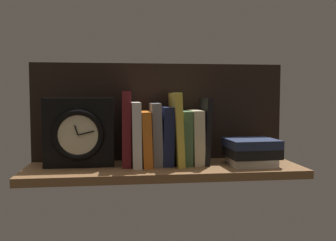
{
  "coord_description": "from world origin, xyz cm",
  "views": [
    {
      "loc": [
        -13.66,
        -115.04,
        22.54
      ],
      "look_at": [
        1.6,
        3.21,
        14.09
      ],
      "focal_mm": 39.9,
      "sensor_mm": 36.0,
      "label": 1
    }
  ],
  "objects_px": {
    "framed_clock": "(79,133)",
    "book_stack_side": "(251,151)",
    "book_white_catcher": "(136,134)",
    "book_orange_pandolfini": "(146,138)",
    "book_yellow_seinlanguage": "(176,129)",
    "book_maroon_dawkins": "(126,128)",
    "book_black_skeptic": "(205,131)",
    "book_gray_chess": "(156,134)",
    "book_cream_twain": "(196,137)",
    "book_navy_bierce": "(167,136)",
    "book_green_romantic": "(185,137)"
  },
  "relations": [
    {
      "from": "book_cream_twain",
      "to": "framed_clock",
      "type": "bearing_deg",
      "value": -178.18
    },
    {
      "from": "book_maroon_dawkins",
      "to": "book_yellow_seinlanguage",
      "type": "xyz_separation_m",
      "value": [
        0.16,
        0.0,
        -0.0
      ]
    },
    {
      "from": "book_gray_chess",
      "to": "book_white_catcher",
      "type": "bearing_deg",
      "value": 180.0
    },
    {
      "from": "book_white_catcher",
      "to": "framed_clock",
      "type": "bearing_deg",
      "value": -176.17
    },
    {
      "from": "book_cream_twain",
      "to": "book_stack_side",
      "type": "xyz_separation_m",
      "value": [
        0.17,
        -0.05,
        -0.04
      ]
    },
    {
      "from": "book_navy_bierce",
      "to": "book_orange_pandolfini",
      "type": "bearing_deg",
      "value": 180.0
    },
    {
      "from": "book_maroon_dawkins",
      "to": "book_black_skeptic",
      "type": "xyz_separation_m",
      "value": [
        0.25,
        0.0,
        -0.01
      ]
    },
    {
      "from": "book_maroon_dawkins",
      "to": "book_stack_side",
      "type": "distance_m",
      "value": 0.4
    },
    {
      "from": "book_black_skeptic",
      "to": "framed_clock",
      "type": "relative_size",
      "value": 0.99
    },
    {
      "from": "book_orange_pandolfini",
      "to": "book_stack_side",
      "type": "relative_size",
      "value": 1.06
    },
    {
      "from": "book_white_catcher",
      "to": "book_navy_bierce",
      "type": "bearing_deg",
      "value": 0.0
    },
    {
      "from": "framed_clock",
      "to": "book_stack_side",
      "type": "relative_size",
      "value": 1.32
    },
    {
      "from": "book_gray_chess",
      "to": "book_cream_twain",
      "type": "bearing_deg",
      "value": 0.0
    },
    {
      "from": "book_black_skeptic",
      "to": "book_orange_pandolfini",
      "type": "bearing_deg",
      "value": 180.0
    },
    {
      "from": "framed_clock",
      "to": "book_stack_side",
      "type": "xyz_separation_m",
      "value": [
        0.54,
        -0.04,
        -0.06
      ]
    },
    {
      "from": "book_white_catcher",
      "to": "framed_clock",
      "type": "distance_m",
      "value": 0.18
    },
    {
      "from": "book_green_romantic",
      "to": "book_cream_twain",
      "type": "height_order",
      "value": "book_cream_twain"
    },
    {
      "from": "book_gray_chess",
      "to": "framed_clock",
      "type": "bearing_deg",
      "value": -177.18
    },
    {
      "from": "book_orange_pandolfini",
      "to": "book_yellow_seinlanguage",
      "type": "height_order",
      "value": "book_yellow_seinlanguage"
    },
    {
      "from": "book_stack_side",
      "to": "book_white_catcher",
      "type": "bearing_deg",
      "value": 171.85
    },
    {
      "from": "book_white_catcher",
      "to": "book_yellow_seinlanguage",
      "type": "xyz_separation_m",
      "value": [
        0.13,
        0.0,
        0.01
      ]
    },
    {
      "from": "book_cream_twain",
      "to": "book_stack_side",
      "type": "relative_size",
      "value": 1.07
    },
    {
      "from": "book_green_romantic",
      "to": "book_stack_side",
      "type": "bearing_deg",
      "value": -14.26
    },
    {
      "from": "book_orange_pandolfini",
      "to": "book_navy_bierce",
      "type": "height_order",
      "value": "book_navy_bierce"
    },
    {
      "from": "book_gray_chess",
      "to": "framed_clock",
      "type": "relative_size",
      "value": 0.92
    },
    {
      "from": "book_gray_chess",
      "to": "book_black_skeptic",
      "type": "bearing_deg",
      "value": 0.0
    },
    {
      "from": "book_green_romantic",
      "to": "book_orange_pandolfini",
      "type": "bearing_deg",
      "value": 180.0
    },
    {
      "from": "book_yellow_seinlanguage",
      "to": "book_stack_side",
      "type": "xyz_separation_m",
      "value": [
        0.23,
        -0.05,
        -0.07
      ]
    },
    {
      "from": "book_maroon_dawkins",
      "to": "book_green_romantic",
      "type": "distance_m",
      "value": 0.19
    },
    {
      "from": "book_white_catcher",
      "to": "book_orange_pandolfini",
      "type": "relative_size",
      "value": 1.17
    },
    {
      "from": "book_green_romantic",
      "to": "book_stack_side",
      "type": "distance_m",
      "value": 0.22
    },
    {
      "from": "framed_clock",
      "to": "book_orange_pandolfini",
      "type": "bearing_deg",
      "value": 3.26
    },
    {
      "from": "framed_clock",
      "to": "book_navy_bierce",
      "type": "bearing_deg",
      "value": 2.46
    },
    {
      "from": "book_green_romantic",
      "to": "book_black_skeptic",
      "type": "distance_m",
      "value": 0.07
    },
    {
      "from": "book_cream_twain",
      "to": "framed_clock",
      "type": "relative_size",
      "value": 0.81
    },
    {
      "from": "book_maroon_dawkins",
      "to": "book_navy_bierce",
      "type": "xyz_separation_m",
      "value": [
        0.13,
        0.0,
        -0.03
      ]
    },
    {
      "from": "book_white_catcher",
      "to": "book_stack_side",
      "type": "xyz_separation_m",
      "value": [
        0.36,
        -0.05,
        -0.06
      ]
    },
    {
      "from": "book_green_romantic",
      "to": "book_cream_twain",
      "type": "distance_m",
      "value": 0.04
    },
    {
      "from": "book_white_catcher",
      "to": "book_maroon_dawkins",
      "type": "bearing_deg",
      "value": 180.0
    },
    {
      "from": "book_navy_bierce",
      "to": "book_yellow_seinlanguage",
      "type": "relative_size",
      "value": 0.8
    },
    {
      "from": "book_maroon_dawkins",
      "to": "book_navy_bierce",
      "type": "distance_m",
      "value": 0.13
    },
    {
      "from": "book_white_catcher",
      "to": "book_yellow_seinlanguage",
      "type": "height_order",
      "value": "book_yellow_seinlanguage"
    },
    {
      "from": "book_white_catcher",
      "to": "book_gray_chess",
      "type": "relative_size",
      "value": 1.02
    },
    {
      "from": "book_white_catcher",
      "to": "book_green_romantic",
      "type": "distance_m",
      "value": 0.16
    },
    {
      "from": "book_maroon_dawkins",
      "to": "book_orange_pandolfini",
      "type": "bearing_deg",
      "value": 0.0
    },
    {
      "from": "book_yellow_seinlanguage",
      "to": "book_cream_twain",
      "type": "distance_m",
      "value": 0.07
    },
    {
      "from": "book_navy_bierce",
      "to": "book_stack_side",
      "type": "distance_m",
      "value": 0.27
    },
    {
      "from": "book_yellow_seinlanguage",
      "to": "book_cream_twain",
      "type": "bearing_deg",
      "value": 0.0
    },
    {
      "from": "book_gray_chess",
      "to": "book_stack_side",
      "type": "distance_m",
      "value": 0.31
    },
    {
      "from": "book_navy_bierce",
      "to": "book_stack_side",
      "type": "height_order",
      "value": "book_navy_bierce"
    }
  ]
}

